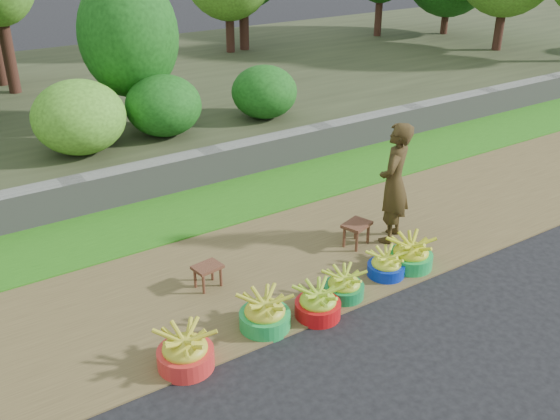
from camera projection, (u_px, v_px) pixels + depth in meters
ground_plane at (378, 300)px, 7.14m from camera, size 120.00×120.00×0.00m
dirt_shoulder at (314, 254)px, 8.08m from camera, size 80.00×2.50×0.02m
grass_verge at (237, 199)px, 9.58m from camera, size 80.00×1.50×0.04m
retaining_wall at (211, 166)px, 10.10m from camera, size 80.00×0.35×0.55m
earth_bank at (108, 98)px, 13.80m from camera, size 80.00×10.00×0.50m
basin_a at (185, 351)px, 6.03m from camera, size 0.56×0.56×0.42m
basin_b at (265, 314)px, 6.59m from camera, size 0.55×0.55×0.41m
basin_c at (318, 303)px, 6.79m from camera, size 0.51×0.51×0.38m
basin_d at (344, 286)px, 7.12m from camera, size 0.47×0.47×0.35m
basin_e at (386, 265)px, 7.54m from camera, size 0.45×0.45×0.34m
basin_f at (411, 255)px, 7.71m from camera, size 0.55×0.55×0.41m
stool_left at (208, 270)px, 7.26m from camera, size 0.35×0.29×0.28m
stool_right at (357, 228)px, 8.15m from camera, size 0.43×0.38×0.32m
vendor_woman at (394, 183)px, 8.08m from camera, size 0.71×0.64×1.63m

